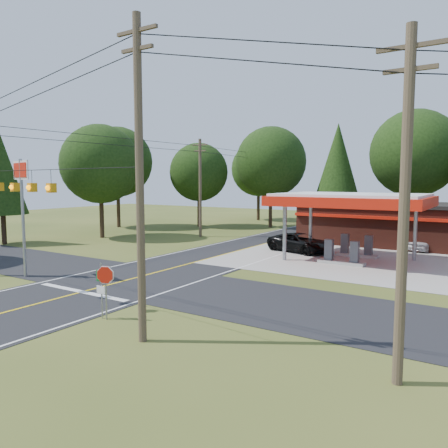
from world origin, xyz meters
The scene contains 17 objects.
ground centered at (0.00, 0.00, 0.00)m, with size 120.00×120.00×0.00m, color #3B4B1A.
main_highway centered at (0.00, 0.00, 0.01)m, with size 8.00×120.00×0.02m, color black.
cross_road centered at (0.00, 0.00, 0.01)m, with size 70.00×7.00×0.02m, color black.
lane_center_yellow centered at (0.00, 0.00, 0.03)m, with size 0.15×110.00×0.00m, color yellow.
gas_canopy centered at (9.00, 13.00, 4.27)m, with size 10.60×7.40×4.88m.
convenience_store centered at (10.00, 22.98, 1.92)m, with size 16.40×7.55×3.80m.
utility_pole_near_right centered at (7.50, -7.00, 5.96)m, with size 1.80×0.30×11.50m.
utility_pole_far_left centered at (-8.00, 18.00, 5.20)m, with size 1.80×0.30×10.00m.
utility_pole_right_b centered at (16.00, -5.50, 5.20)m, with size 1.80×0.30×10.00m.
utility_pole_north centered at (-6.50, 35.00, 4.75)m, with size 0.30×0.30×9.50m.
overhead_beacons centered at (-1.00, -6.00, 6.21)m, with size 17.04×2.04×1.03m.
treeline_backdrop centered at (0.82, 24.01, 7.49)m, with size 70.27×51.59×13.30m.
suv_car centered at (4.50, 14.50, 0.76)m, with size 5.48×5.48×1.52m, color black.
sedan_car centered at (12.90, 21.00, 0.72)m, with size 4.25×4.25×1.45m, color silver.
big_stop_sign centered at (-5.77, -3.09, 5.29)m, with size 2.55×0.81×7.08m.
octagonal_stop_sign centered at (4.50, -6.01, 1.72)m, with size 0.76×0.34×2.31m.
route_sign_post centered at (4.24, -6.02, 1.43)m, with size 0.49×0.09×2.39m.
Camera 1 is at (18.33, -18.33, 5.85)m, focal length 35.00 mm.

